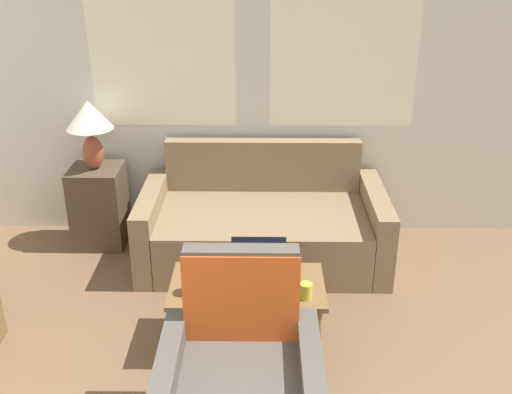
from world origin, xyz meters
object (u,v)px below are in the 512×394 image
(couch, at_px, (263,225))
(cup_navy, at_px, (190,286))
(coffee_table, at_px, (247,292))
(cup_white, at_px, (218,269))
(armchair, at_px, (240,394))
(laptop, at_px, (258,271))
(cup_yellow, at_px, (306,291))
(table_lamp, at_px, (89,122))

(couch, distance_m, cup_navy, 1.29)
(coffee_table, bearing_deg, cup_white, 153.99)
(armchair, bearing_deg, laptop, 84.27)
(coffee_table, relative_size, laptop, 2.75)
(cup_yellow, height_order, cup_white, cup_white)
(cup_white, bearing_deg, laptop, -5.82)
(coffee_table, distance_m, cup_navy, 0.35)
(cup_navy, bearing_deg, cup_yellow, -3.67)
(table_lamp, distance_m, cup_white, 1.67)
(couch, relative_size, cup_navy, 18.64)
(cup_yellow, bearing_deg, cup_navy, 176.33)
(cup_navy, xyz_separation_m, cup_white, (0.15, 0.18, 0.00))
(armchair, xyz_separation_m, laptop, (0.08, 0.80, 0.20))
(table_lamp, bearing_deg, coffee_table, -47.07)
(laptop, height_order, cup_yellow, laptop)
(laptop, distance_m, cup_yellow, 0.33)
(armchair, height_order, cup_white, armchair)
(coffee_table, height_order, cup_navy, cup_navy)
(armchair, xyz_separation_m, cup_navy, (-0.30, 0.64, 0.19))
(armchair, xyz_separation_m, coffee_table, (0.01, 0.74, 0.09))
(couch, bearing_deg, table_lamp, 171.70)
(cup_white, bearing_deg, couch, 75.52)
(armchair, distance_m, cup_navy, 0.74)
(cup_navy, distance_m, cup_white, 0.23)
(laptop, relative_size, cup_yellow, 3.56)
(couch, bearing_deg, cup_yellow, -79.12)
(armchair, bearing_deg, cup_white, 100.74)
(armchair, relative_size, cup_white, 9.92)
(coffee_table, distance_m, cup_white, 0.22)
(couch, xyz_separation_m, table_lamp, (-1.29, 0.19, 0.75))
(table_lamp, distance_m, laptop, 1.84)
(laptop, bearing_deg, armchair, -95.73)
(armchair, distance_m, laptop, 0.83)
(armchair, xyz_separation_m, table_lamp, (-1.19, 2.03, 0.73))
(coffee_table, bearing_deg, laptop, 42.28)
(laptop, bearing_deg, table_lamp, 135.79)
(armchair, height_order, cup_yellow, armchair)
(laptop, xyz_separation_m, cup_navy, (-0.38, -0.16, -0.01))
(couch, xyz_separation_m, cup_navy, (-0.41, -1.20, 0.22))
(table_lamp, height_order, laptop, table_lamp)
(cup_navy, bearing_deg, laptop, 22.23)
(couch, height_order, cup_navy, couch)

